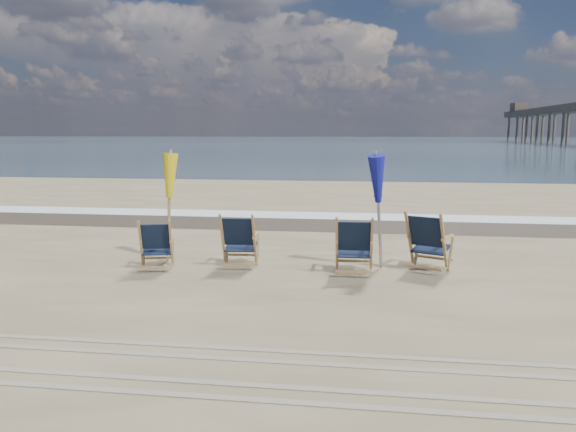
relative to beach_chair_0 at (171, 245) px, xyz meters
name	(u,v)px	position (x,y,z in m)	size (l,w,h in m)	color
ocean	(362,142)	(2.00, 126.73, -0.48)	(400.00, 400.00, 0.00)	#3E5667
surf_foam	(317,215)	(2.00, 7.03, -0.47)	(200.00, 1.40, 0.01)	silver
wet_sand_strip	(312,223)	(2.00, 5.53, -0.47)	(200.00, 2.60, 0.00)	#42362A
tire_tracks	(222,370)	(2.00, -4.07, -0.47)	(80.00, 1.30, 0.01)	gray
beach_chair_0	(171,245)	(0.00, 0.00, 0.00)	(0.61, 0.68, 0.95)	black
beach_chair_1	(254,241)	(1.47, 0.31, 0.05)	(0.67, 0.75, 1.04)	black
beach_chair_2	(372,246)	(3.58, 0.05, 0.06)	(0.68, 0.77, 1.07)	black
beach_chair_3	(443,243)	(4.82, 0.37, 0.08)	(0.71, 0.80, 1.12)	black
umbrella_yellow	(168,182)	(-0.27, 0.69, 1.08)	(0.30, 0.30, 2.07)	#A8804B
umbrella_blue	(380,183)	(3.70, 0.60, 1.11)	(0.30, 0.30, 2.10)	#A5A5AD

